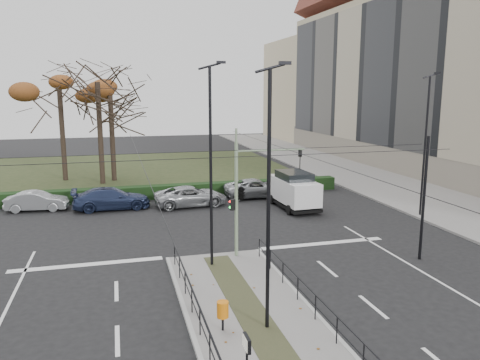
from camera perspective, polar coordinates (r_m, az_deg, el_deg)
The scene contains 22 objects.
ground at distance 19.01m, azimuth -0.03°, elevation -14.25°, with size 140.00×140.00×0.00m, color black.
median_island at distance 16.83m, azimuth 2.28°, elevation -17.50°, with size 4.40×15.00×0.14m, color slate.
sidewalk_east at distance 45.40m, azimuth 14.91°, elevation 0.30°, with size 8.00×90.00×0.14m, color slate.
park at distance 49.32m, azimuth -16.60°, elevation 1.00°, with size 38.00×26.00×0.10m, color #242F17.
hedge at distance 36.07m, azimuth -17.13°, elevation -1.78°, with size 38.00×1.00×1.00m, color black.
apartment_block at distance 52.01m, azimuth 24.18°, elevation 12.45°, with size 13.09×52.10×21.64m.
median_railing at distance 16.34m, azimuth 2.41°, elevation -14.86°, with size 4.14×13.24×0.92m.
catenary at distance 19.36m, azimuth -1.27°, elevation -3.04°, with size 20.00×34.00×6.00m.
traffic_light at distance 22.35m, azimuth 0.35°, elevation -1.27°, with size 3.78×2.13×5.57m.
litter_bin at distance 16.18m, azimuth -2.13°, elevation -15.54°, with size 0.40×0.40×1.02m.
info_panel at distance 12.53m, azimuth 0.83°, elevation -20.12°, with size 0.11×0.49×1.87m.
streetlamp_median_near at distance 15.12m, azimuth 3.57°, elevation -2.33°, with size 0.74×0.15×8.81m.
streetlamp_median_far at distance 20.83m, azimuth -3.53°, elevation 1.82°, with size 0.77×0.16×9.18m.
streetlamp_sidewalk at distance 31.90m, azimuth 21.66°, elevation 4.08°, with size 0.76×0.15×9.05m.
parked_car_second at distance 34.82m, azimuth -23.52°, elevation -2.36°, with size 1.41×4.05×1.34m, color #939699.
parked_car_third at distance 33.50m, azimuth -15.40°, elevation -2.18°, with size 2.12×5.20×1.51m, color #212B4D.
parked_car_fourth at distance 33.41m, azimuth -6.00°, elevation -1.96°, with size 2.36×5.11×1.42m, color #939699.
white_van at distance 32.69m, azimuth 6.58°, elevation -1.14°, with size 2.39×4.99×2.58m.
rust_tree at distance 44.71m, azimuth -21.16°, elevation 10.23°, with size 8.20×8.20×10.63m.
bare_tree_center at distance 43.21m, azimuth -15.52°, elevation 9.16°, with size 7.38×7.38×10.06m.
bare_tree_near at distance 41.97m, azimuth -16.96°, elevation 10.50°, with size 7.72×7.72×11.58m.
parked_car_fifth at distance 36.03m, azimuth 2.09°, elevation -0.99°, with size 2.32×5.04×1.40m, color #939699.
Camera 1 is at (-4.45, -16.64, 8.04)m, focal length 35.00 mm.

